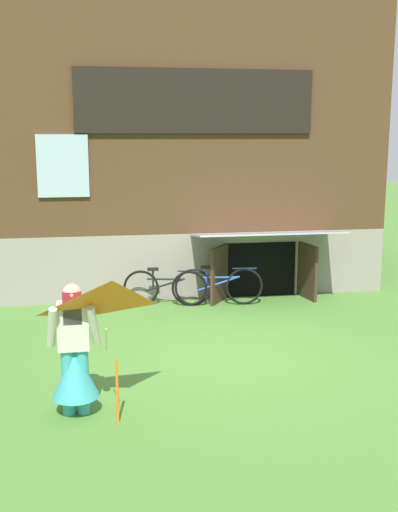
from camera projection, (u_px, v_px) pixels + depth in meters
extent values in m
plane|color=#4C7F33|center=(228.00, 352.00, 8.84)|extent=(60.00, 60.00, 0.00)
cube|color=gray|center=(180.00, 246.00, 13.79)|extent=(7.52, 4.47, 1.26)
cube|color=#4C331E|center=(179.00, 120.00, 13.25)|extent=(7.52, 4.47, 4.26)
cube|color=black|center=(195.00, 101.00, 10.99)|extent=(4.31, 0.08, 1.13)
cube|color=#9EB7C6|center=(195.00, 101.00, 11.01)|extent=(4.15, 0.04, 1.01)
cube|color=#9EB7C6|center=(63.00, 166.00, 10.85)|extent=(0.90, 0.06, 1.10)
cube|color=black|center=(260.00, 270.00, 11.83)|extent=(1.40, 0.03, 1.05)
cube|color=#3D2B1E|center=(219.00, 274.00, 11.42)|extent=(0.45, 0.61, 1.05)
cube|color=#3D2B1E|center=(307.00, 271.00, 11.69)|extent=(0.19, 0.70, 1.05)
cube|color=#999EA8|center=(268.00, 234.00, 11.16)|extent=(2.69, 1.09, 0.18)
cylinder|color=teal|center=(68.00, 382.00, 6.82)|extent=(0.14, 0.14, 0.76)
cylinder|color=teal|center=(83.00, 381.00, 6.85)|extent=(0.14, 0.14, 0.76)
cone|color=teal|center=(75.00, 372.00, 6.81)|extent=(0.52, 0.52, 0.57)
cube|color=beige|center=(73.00, 326.00, 6.71)|extent=(0.34, 0.20, 0.54)
cylinder|color=beige|center=(52.00, 327.00, 6.57)|extent=(0.16, 0.31, 0.50)
cylinder|color=beige|center=(94.00, 325.00, 6.64)|extent=(0.16, 0.31, 0.50)
cube|color=maroon|center=(72.00, 308.00, 6.61)|extent=(0.20, 0.08, 0.36)
sphere|color=#D8AD8E|center=(72.00, 293.00, 6.64)|extent=(0.21, 0.21, 0.21)
pyramid|color=orange|center=(113.00, 323.00, 6.16)|extent=(1.10, 0.94, 0.56)
cylinder|color=beige|center=(106.00, 340.00, 6.54)|extent=(0.01, 0.69, 0.48)
cylinder|color=orange|center=(117.00, 391.00, 6.62)|extent=(0.03, 0.03, 0.74)
torus|color=black|center=(244.00, 286.00, 11.26)|extent=(0.69, 0.10, 0.69)
torus|color=black|center=(193.00, 287.00, 11.19)|extent=(0.69, 0.10, 0.69)
cylinder|color=#284CB2|center=(219.00, 277.00, 11.19)|extent=(0.70, 0.09, 0.04)
cylinder|color=#284CB2|center=(219.00, 283.00, 11.21)|extent=(0.77, 0.10, 0.28)
cylinder|color=#284CB2|center=(206.00, 278.00, 11.17)|extent=(0.04, 0.04, 0.39)
cube|color=black|center=(206.00, 267.00, 11.13)|extent=(0.20, 0.08, 0.05)
cylinder|color=#284CB2|center=(245.00, 268.00, 11.20)|extent=(0.44, 0.06, 0.03)
torus|color=black|center=(189.00, 288.00, 11.18)|extent=(0.65, 0.18, 0.65)
torus|color=black|center=(141.00, 288.00, 11.22)|extent=(0.65, 0.18, 0.65)
cylinder|color=black|center=(165.00, 279.00, 11.17)|extent=(0.66, 0.17, 0.04)
cylinder|color=black|center=(165.00, 285.00, 11.19)|extent=(0.72, 0.18, 0.27)
cylinder|color=black|center=(153.00, 279.00, 11.18)|extent=(0.04, 0.04, 0.37)
cube|color=black|center=(153.00, 269.00, 11.14)|extent=(0.20, 0.08, 0.05)
cylinder|color=black|center=(189.00, 271.00, 11.12)|extent=(0.44, 0.12, 0.03)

